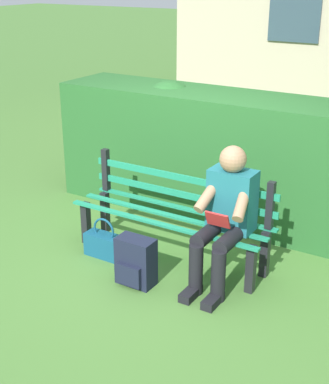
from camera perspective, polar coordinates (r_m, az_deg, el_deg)
ground at (r=5.15m, az=0.59°, el=-6.76°), size 60.00×60.00×0.00m
park_bench at (r=5.01m, az=0.98°, el=-2.24°), size 1.86×0.46×0.85m
person_seated at (r=4.55m, az=6.24°, el=-2.25°), size 0.44×0.73×1.17m
hedge_backdrop at (r=5.64m, az=10.33°, el=3.27°), size 4.53×0.87×1.47m
backpack at (r=4.67m, az=-2.97°, el=-7.16°), size 0.32×0.25×0.42m
handbag at (r=5.15m, az=-6.17°, el=-5.34°), size 0.37×0.15×0.38m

